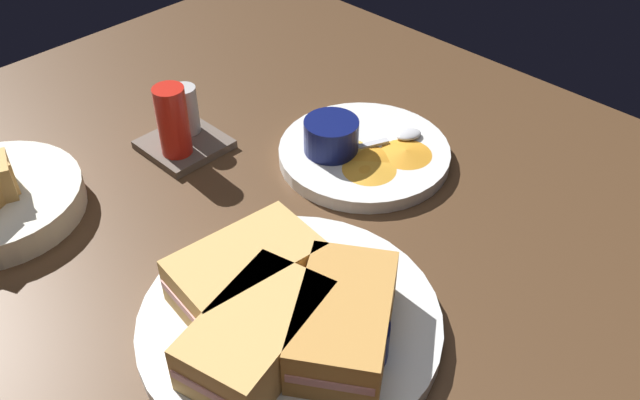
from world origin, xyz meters
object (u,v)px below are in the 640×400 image
object	(u,v)px
plate_chips_companion	(364,153)
condiment_caddy	(180,126)
sandwich_half_extra	(344,320)
spoon_by_dark_ramekin	(288,324)
plate_sandwich_main	(294,319)
ramekin_light_gravy	(331,135)
sandwich_half_near	(246,272)
ramekin_dark_sauce	(346,336)
spoon_by_gravy_ramekin	(399,137)
sandwich_half_far	(257,334)

from	to	relation	value
plate_chips_companion	condiment_caddy	distance (cm)	21.90
sandwich_half_extra	spoon_by_dark_ramekin	size ratio (longest dim) A/B	1.53
plate_sandwich_main	ramekin_light_gravy	distance (cm)	25.29
plate_sandwich_main	sandwich_half_near	bearing A→B (deg)	101.19
ramekin_dark_sauce	spoon_by_dark_ramekin	size ratio (longest dim) A/B	0.72
spoon_by_dark_ramekin	condiment_caddy	xyz separation A→B (cm)	(10.93, 29.73, 1.44)
ramekin_light_gravy	condiment_caddy	bearing A→B (deg)	127.20
ramekin_light_gravy	sandwich_half_extra	bearing A→B (deg)	-134.32
ramekin_dark_sauce	spoon_by_gravy_ramekin	world-z (taller)	ramekin_dark_sauce
sandwich_half_near	plate_sandwich_main	bearing A→B (deg)	-78.81
sandwich_half_extra	spoon_by_dark_ramekin	bearing A→B (deg)	119.20
sandwich_half_extra	ramekin_dark_sauce	distance (cm)	1.39
ramekin_dark_sauce	plate_chips_companion	world-z (taller)	ramekin_dark_sauce
sandwich_half_far	sandwich_half_extra	xyz separation A→B (cm)	(6.03, -4.04, 0.00)
sandwich_half_far	plate_chips_companion	size ratio (longest dim) A/B	0.72
plate_chips_companion	spoon_by_gravy_ramekin	bearing A→B (deg)	-23.54
sandwich_half_extra	spoon_by_gravy_ramekin	distance (cm)	30.71
plate_sandwich_main	spoon_by_dark_ramekin	size ratio (longest dim) A/B	2.74
sandwich_half_extra	plate_chips_companion	xyz separation A→B (cm)	(22.35, 17.28, -3.20)
ramekin_dark_sauce	plate_chips_companion	bearing A→B (deg)	38.41
sandwich_half_extra	ramekin_dark_sauce	world-z (taller)	sandwich_half_extra
sandwich_half_near	ramekin_light_gravy	bearing A→B (deg)	24.52
sandwich_half_near	ramekin_light_gravy	world-z (taller)	sandwich_half_near
plate_sandwich_main	spoon_by_gravy_ramekin	size ratio (longest dim) A/B	2.80
sandwich_half_near	ramekin_dark_sauce	xyz separation A→B (cm)	(1.23, -11.11, -0.52)
spoon_by_dark_ramekin	sandwich_half_near	bearing A→B (deg)	85.77
sandwich_half_extra	plate_chips_companion	size ratio (longest dim) A/B	0.75
sandwich_half_near	ramekin_dark_sauce	world-z (taller)	sandwich_half_near
plate_sandwich_main	sandwich_half_near	xyz separation A→B (cm)	(-1.00, 5.03, 3.20)
plate_sandwich_main	ramekin_dark_sauce	xyz separation A→B (cm)	(0.23, -6.07, 2.68)
sandwich_half_near	plate_chips_companion	xyz separation A→B (cm)	(24.34, 7.22, -3.20)
spoon_by_gravy_ramekin	sandwich_half_near	bearing A→B (deg)	-169.17
sandwich_half_extra	ramekin_dark_sauce	bearing A→B (deg)	-126.33
sandwich_half_far	condiment_caddy	distance (cm)	33.36
plate_sandwich_main	spoon_by_gravy_ramekin	distance (cm)	29.38
sandwich_half_near	spoon_by_dark_ramekin	xyz separation A→B (cm)	(-0.42, -5.74, -2.04)
ramekin_dark_sauce	spoon_by_gravy_ramekin	size ratio (longest dim) A/B	0.74
sandwich_half_far	ramekin_dark_sauce	distance (cm)	7.33
spoon_by_gravy_ramekin	condiment_caddy	size ratio (longest dim) A/B	1.01
plate_chips_companion	condiment_caddy	bearing A→B (deg)	129.52
sandwich_half_far	spoon_by_gravy_ramekin	size ratio (longest dim) A/B	1.51
ramekin_light_gravy	spoon_by_dark_ramekin	bearing A→B (deg)	-144.57
condiment_caddy	spoon_by_dark_ramekin	bearing A→B (deg)	-110.18
ramekin_dark_sauce	ramekin_light_gravy	distance (cm)	28.95
sandwich_half_far	ramekin_light_gravy	bearing A→B (deg)	31.85
ramekin_light_gravy	condiment_caddy	world-z (taller)	condiment_caddy
sandwich_half_extra	ramekin_light_gravy	bearing A→B (deg)	45.68
sandwich_half_far	spoon_by_dark_ramekin	world-z (taller)	sandwich_half_far
condiment_caddy	spoon_by_gravy_ramekin	bearing A→B (deg)	-45.99
ramekin_light_gravy	condiment_caddy	distance (cm)	17.90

